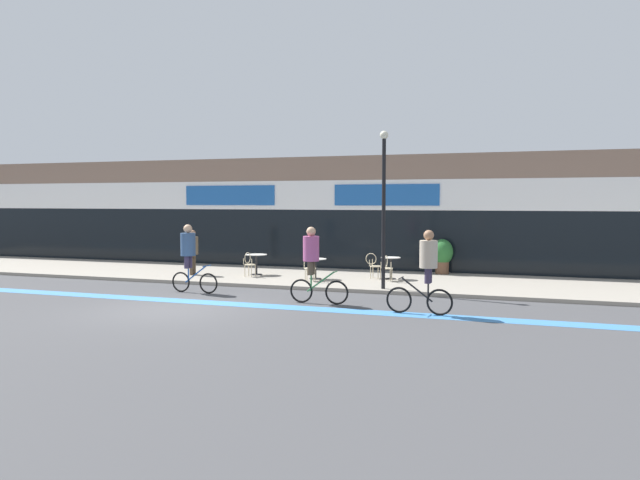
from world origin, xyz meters
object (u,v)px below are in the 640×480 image
(bistro_table_0, at_px, (256,260))
(bistro_table_1, at_px, (315,264))
(cafe_chair_1_near, at_px, (310,266))
(cafe_chair_2_near, at_px, (387,266))
(planter_pot, at_px, (442,254))
(cyclist_1, at_px, (189,252))
(cafe_chair_0_near, at_px, (249,263))
(cyclist_2, at_px, (313,258))
(cyclist_0, at_px, (426,265))
(bistro_table_2, at_px, (391,264))
(pedestrian_near_end, at_px, (192,248))
(lamp_post, at_px, (384,198))
(cafe_chair_2_side, at_px, (374,264))

(bistro_table_0, xyz_separation_m, bistro_table_1, (2.51, -0.46, -0.03))
(bistro_table_0, distance_m, cafe_chair_1_near, 2.75)
(cafe_chair_2_near, relative_size, planter_pot, 0.68)
(cafe_chair_1_near, bearing_deg, cyclist_1, 127.52)
(cafe_chair_0_near, bearing_deg, cyclist_2, -131.10)
(cyclist_1, height_order, cyclist_2, cyclist_2)
(cyclist_0, bearing_deg, cafe_chair_1_near, -40.83)
(bistro_table_2, bearing_deg, bistro_table_1, -161.10)
(cyclist_1, bearing_deg, cyclist_2, -7.78)
(cyclist_0, height_order, cyclist_2, cyclist_2)
(cafe_chair_1_near, relative_size, cyclist_1, 0.42)
(cyclist_2, distance_m, pedestrian_near_end, 7.37)
(planter_pot, distance_m, lamp_post, 5.25)
(bistro_table_1, bearing_deg, bistro_table_0, 169.57)
(cyclist_2, bearing_deg, cyclist_0, -13.03)
(planter_pot, relative_size, cyclist_1, 0.61)
(bistro_table_1, distance_m, lamp_post, 4.01)
(planter_pot, xyz_separation_m, cyclist_0, (0.74, -8.04, 0.41))
(bistro_table_2, relative_size, lamp_post, 0.16)
(bistro_table_1, relative_size, lamp_post, 0.16)
(cafe_chair_2_side, relative_size, cyclist_2, 0.42)
(cafe_chair_0_near, relative_size, planter_pot, 0.68)
(lamp_post, distance_m, pedestrian_near_end, 7.94)
(bistro_table_1, xyz_separation_m, cyclist_2, (1.44, -4.28, 0.63))
(pedestrian_near_end, bearing_deg, cafe_chair_0_near, 2.99)
(cafe_chair_1_near, relative_size, pedestrian_near_end, 0.54)
(cafe_chair_0_near, distance_m, cyclist_0, 8.74)
(bistro_table_0, distance_m, lamp_post, 6.18)
(bistro_table_0, relative_size, lamp_post, 0.16)
(bistro_table_0, xyz_separation_m, cafe_chair_2_near, (5.03, -0.23, -0.04))
(cyclist_0, height_order, pedestrian_near_end, cyclist_0)
(lamp_post, bearing_deg, bistro_table_0, 158.94)
(bistro_table_0, bearing_deg, pedestrian_near_end, -160.96)
(cafe_chair_0_near, bearing_deg, pedestrian_near_end, 98.88)
(bistro_table_2, height_order, cafe_chair_2_side, cafe_chair_2_side)
(cafe_chair_1_near, height_order, cyclist_1, cyclist_1)
(cafe_chair_2_side, bearing_deg, cafe_chair_1_near, -138.32)
(cafe_chair_0_near, distance_m, cyclist_2, 5.75)
(cyclist_1, bearing_deg, planter_pot, 44.79)
(bistro_table_2, bearing_deg, cafe_chair_1_near, -149.34)
(lamp_post, height_order, cyclist_1, lamp_post)
(bistro_table_1, height_order, cafe_chair_2_side, cafe_chair_2_side)
(bistro_table_0, bearing_deg, cafe_chair_1_near, -23.32)
(bistro_table_2, distance_m, planter_pot, 2.66)
(cafe_chair_1_near, height_order, cafe_chair_2_near, same)
(cyclist_0, bearing_deg, cyclist_1, -8.45)
(bistro_table_1, xyz_separation_m, cyclist_0, (4.75, -4.98, 0.63))
(cafe_chair_1_near, distance_m, planter_pot, 5.44)
(cyclist_2, bearing_deg, lamp_post, 61.52)
(bistro_table_0, relative_size, bistro_table_2, 1.02)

